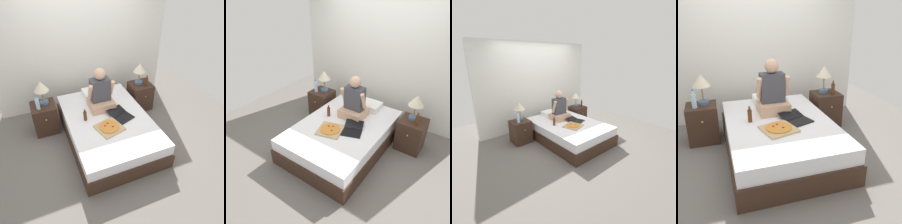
# 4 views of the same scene
# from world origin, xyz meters

# --- Properties ---
(ground_plane) EXTENTS (5.66, 5.66, 0.00)m
(ground_plane) POSITION_xyz_m (0.00, 0.00, 0.00)
(ground_plane) COLOR #66605B
(wall_back) EXTENTS (3.66, 0.12, 2.50)m
(wall_back) POSITION_xyz_m (0.00, 1.41, 1.25)
(wall_back) COLOR silver
(wall_back) RESTS_ON ground
(bed) EXTENTS (1.44, 2.11, 0.47)m
(bed) POSITION_xyz_m (0.00, 0.00, 0.23)
(bed) COLOR #382319
(bed) RESTS_ON ground
(nightstand_left) EXTENTS (0.44, 0.47, 0.57)m
(nightstand_left) POSITION_xyz_m (-1.01, 0.66, 0.29)
(nightstand_left) COLOR #382319
(nightstand_left) RESTS_ON ground
(lamp_on_left_nightstand) EXTENTS (0.26, 0.26, 0.45)m
(lamp_on_left_nightstand) POSITION_xyz_m (-0.97, 0.71, 0.90)
(lamp_on_left_nightstand) COLOR #4C6B93
(lamp_on_left_nightstand) RESTS_ON nightstand_left
(water_bottle) EXTENTS (0.07, 0.07, 0.28)m
(water_bottle) POSITION_xyz_m (-1.09, 0.57, 0.69)
(water_bottle) COLOR silver
(water_bottle) RESTS_ON nightstand_left
(nightstand_right) EXTENTS (0.44, 0.47, 0.57)m
(nightstand_right) POSITION_xyz_m (1.01, 0.66, 0.29)
(nightstand_right) COLOR #382319
(nightstand_right) RESTS_ON ground
(lamp_on_right_nightstand) EXTENTS (0.26, 0.26, 0.45)m
(lamp_on_right_nightstand) POSITION_xyz_m (0.98, 0.71, 0.90)
(lamp_on_right_nightstand) COLOR #4C6B93
(lamp_on_right_nightstand) RESTS_ON nightstand_right
(beer_bottle) EXTENTS (0.06, 0.06, 0.23)m
(beer_bottle) POSITION_xyz_m (1.08, 0.56, 0.67)
(beer_bottle) COLOR #512D14
(beer_bottle) RESTS_ON nightstand_right
(pillow) EXTENTS (0.52, 0.34, 0.12)m
(pillow) POSITION_xyz_m (0.05, 0.77, 0.53)
(pillow) COLOR white
(pillow) RESTS_ON bed
(person_seated) EXTENTS (0.47, 0.40, 0.78)m
(person_seated) POSITION_xyz_m (0.00, 0.34, 0.76)
(person_seated) COLOR tan
(person_seated) RESTS_ON bed
(laptop) EXTENTS (0.44, 0.50, 0.07)m
(laptop) POSITION_xyz_m (0.23, -0.07, 0.49)
(laptop) COLOR black
(laptop) RESTS_ON bed
(pizza_box) EXTENTS (0.49, 0.49, 0.05)m
(pizza_box) POSITION_xyz_m (-0.08, -0.28, 0.49)
(pizza_box) COLOR tan
(pizza_box) RESTS_ON bed
(beer_bottle_on_bed) EXTENTS (0.06, 0.06, 0.22)m
(beer_bottle_on_bed) POSITION_xyz_m (-0.38, 0.08, 0.56)
(beer_bottle_on_bed) COLOR #4C2811
(beer_bottle_on_bed) RESTS_ON bed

